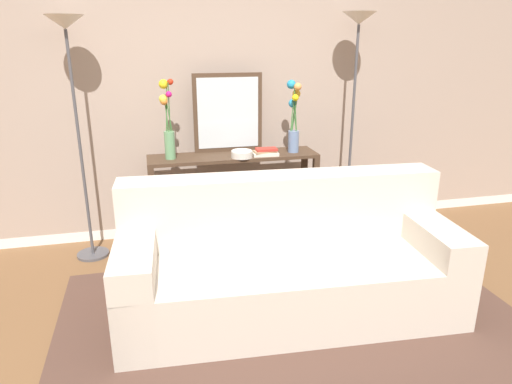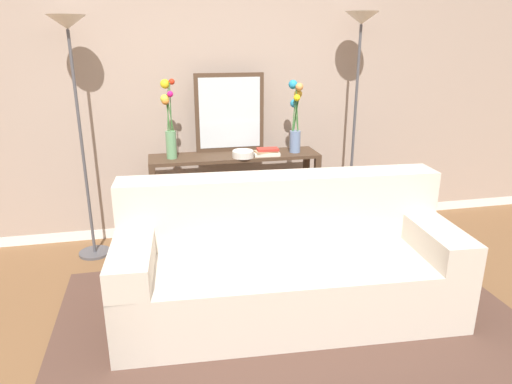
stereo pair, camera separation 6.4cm
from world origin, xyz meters
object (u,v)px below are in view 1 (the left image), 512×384
at_px(vase_short_flowers, 294,118).
at_px(book_row_under_console, 190,240).
at_px(couch, 288,266).
at_px(floor_lamp_left, 71,73).
at_px(floor_lamp_right, 356,64).
at_px(wall_mirror, 228,113).
at_px(book_stack, 265,152).
at_px(fruit_bowl, 242,154).
at_px(vase_tall_flowers, 168,123).
at_px(console_table, 234,182).

relative_size(vase_short_flowers, book_row_under_console, 1.62).
height_order(couch, vase_short_flowers, vase_short_flowers).
xyz_separation_m(floor_lamp_left, floor_lamp_right, (2.29, 0.00, 0.04)).
relative_size(couch, floor_lamp_left, 1.16).
xyz_separation_m(wall_mirror, book_stack, (0.27, -0.23, -0.30)).
xyz_separation_m(floor_lamp_left, wall_mirror, (1.20, 0.14, -0.36)).
height_order(floor_lamp_right, fruit_bowl, floor_lamp_right).
xyz_separation_m(vase_tall_flowers, book_row_under_console, (0.13, 0.01, -1.04)).
relative_size(console_table, wall_mirror, 2.16).
bearing_deg(wall_mirror, couch, -83.20).
bearing_deg(fruit_bowl, floor_lamp_left, 175.00).
xyz_separation_m(floor_lamp_left, book_row_under_console, (0.82, -0.01, -1.44)).
height_order(floor_lamp_left, floor_lamp_right, floor_lamp_right).
bearing_deg(floor_lamp_left, couch, -40.23).
distance_m(console_table, fruit_bowl, 0.30).
bearing_deg(book_row_under_console, wall_mirror, 20.37).
xyz_separation_m(wall_mirror, vase_tall_flowers, (-0.52, -0.16, -0.04)).
bearing_deg(fruit_bowl, book_row_under_console, 166.86).
bearing_deg(book_stack, floor_lamp_left, 176.48).
xyz_separation_m(couch, floor_lamp_left, (-1.36, 1.15, 1.18)).
xyz_separation_m(couch, wall_mirror, (-0.15, 1.28, 0.82)).
bearing_deg(fruit_bowl, console_table, 116.50).
bearing_deg(wall_mirror, vase_short_flowers, -16.50).
xyz_separation_m(vase_short_flowers, fruit_bowl, (-0.47, -0.09, -0.27)).
bearing_deg(couch, vase_tall_flowers, 120.73).
bearing_deg(floor_lamp_right, book_row_under_console, -179.78).
distance_m(floor_lamp_right, fruit_bowl, 1.24).
height_order(couch, floor_lamp_left, floor_lamp_left).
xyz_separation_m(fruit_bowl, book_stack, (0.21, 0.02, -0.00)).
relative_size(console_table, floor_lamp_right, 0.74).
distance_m(wall_mirror, vase_short_flowers, 0.56).
distance_m(couch, book_row_under_console, 1.29).
distance_m(vase_tall_flowers, book_stack, 0.84).
xyz_separation_m(floor_lamp_left, book_stack, (1.48, -0.09, -0.66)).
bearing_deg(console_table, book_stack, -18.18).
height_order(couch, fruit_bowl, couch).
bearing_deg(vase_short_flowers, floor_lamp_right, 2.25).
bearing_deg(vase_short_flowers, couch, -108.85).
distance_m(floor_lamp_right, wall_mirror, 1.17).
bearing_deg(book_row_under_console, console_table, 0.00).
bearing_deg(fruit_bowl, wall_mirror, 104.75).
bearing_deg(vase_tall_flowers, wall_mirror, 16.72).
xyz_separation_m(fruit_bowl, book_row_under_console, (-0.45, 0.11, -0.78)).
relative_size(couch, vase_tall_flowers, 3.46).
height_order(wall_mirror, vase_tall_flowers, wall_mirror).
xyz_separation_m(console_table, floor_lamp_right, (1.07, 0.01, 0.97)).
relative_size(console_table, fruit_bowl, 8.07).
bearing_deg(fruit_bowl, floor_lamp_right, 6.19).
height_order(console_table, book_stack, book_stack).
bearing_deg(book_stack, floor_lamp_right, 6.36).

